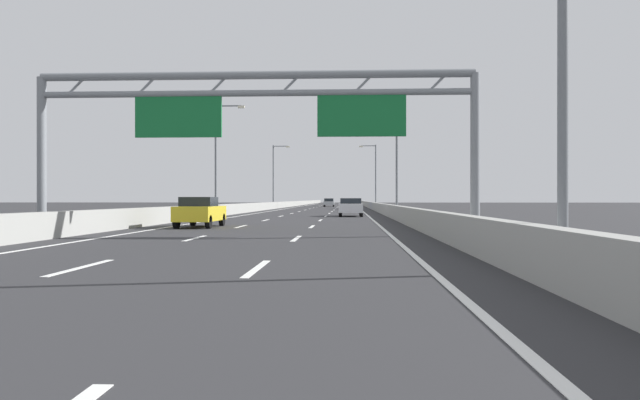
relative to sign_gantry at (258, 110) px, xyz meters
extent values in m
plane|color=#2D2D30|center=(-0.13, 76.42, -4.85)|extent=(260.00, 260.00, 0.00)
cube|color=white|center=(-1.93, -11.08, -4.84)|extent=(0.16, 3.00, 0.01)
cube|color=white|center=(-1.93, -2.08, -4.84)|extent=(0.16, 3.00, 0.01)
cube|color=white|center=(-1.93, 6.92, -4.84)|extent=(0.16, 3.00, 0.01)
cube|color=white|center=(-1.93, 15.92, -4.84)|extent=(0.16, 3.00, 0.01)
cube|color=white|center=(-1.93, 24.92, -4.84)|extent=(0.16, 3.00, 0.01)
cube|color=white|center=(-1.93, 33.92, -4.84)|extent=(0.16, 3.00, 0.01)
cube|color=white|center=(-1.93, 42.92, -4.84)|extent=(0.16, 3.00, 0.01)
cube|color=white|center=(-1.93, 51.92, -4.84)|extent=(0.16, 3.00, 0.01)
cube|color=white|center=(-1.93, 60.92, -4.84)|extent=(0.16, 3.00, 0.01)
cube|color=white|center=(-1.93, 69.92, -4.84)|extent=(0.16, 3.00, 0.01)
cube|color=white|center=(-1.93, 78.92, -4.84)|extent=(0.16, 3.00, 0.01)
cube|color=white|center=(-1.93, 87.92, -4.84)|extent=(0.16, 3.00, 0.01)
cube|color=white|center=(-1.93, 96.92, -4.84)|extent=(0.16, 3.00, 0.01)
cube|color=white|center=(-1.93, 105.92, -4.84)|extent=(0.16, 3.00, 0.01)
cube|color=white|center=(-1.93, 114.92, -4.84)|extent=(0.16, 3.00, 0.01)
cube|color=white|center=(-1.93, 123.92, -4.84)|extent=(0.16, 3.00, 0.01)
cube|color=white|center=(-1.93, 132.92, -4.84)|extent=(0.16, 3.00, 0.01)
cube|color=white|center=(1.67, -11.08, -4.84)|extent=(0.16, 3.00, 0.01)
cube|color=white|center=(1.67, -2.08, -4.84)|extent=(0.16, 3.00, 0.01)
cube|color=white|center=(1.67, 6.92, -4.84)|extent=(0.16, 3.00, 0.01)
cube|color=white|center=(1.67, 15.92, -4.84)|extent=(0.16, 3.00, 0.01)
cube|color=white|center=(1.67, 24.92, -4.84)|extent=(0.16, 3.00, 0.01)
cube|color=white|center=(1.67, 33.92, -4.84)|extent=(0.16, 3.00, 0.01)
cube|color=white|center=(1.67, 42.92, -4.84)|extent=(0.16, 3.00, 0.01)
cube|color=white|center=(1.67, 51.92, -4.84)|extent=(0.16, 3.00, 0.01)
cube|color=white|center=(1.67, 60.92, -4.84)|extent=(0.16, 3.00, 0.01)
cube|color=white|center=(1.67, 69.92, -4.84)|extent=(0.16, 3.00, 0.01)
cube|color=white|center=(1.67, 78.92, -4.84)|extent=(0.16, 3.00, 0.01)
cube|color=white|center=(1.67, 87.92, -4.84)|extent=(0.16, 3.00, 0.01)
cube|color=white|center=(1.67, 96.92, -4.84)|extent=(0.16, 3.00, 0.01)
cube|color=white|center=(1.67, 105.92, -4.84)|extent=(0.16, 3.00, 0.01)
cube|color=white|center=(1.67, 114.92, -4.84)|extent=(0.16, 3.00, 0.01)
cube|color=white|center=(1.67, 123.92, -4.84)|extent=(0.16, 3.00, 0.01)
cube|color=white|center=(1.67, 132.92, -4.84)|extent=(0.16, 3.00, 0.01)
cube|color=white|center=(-5.38, 64.42, -4.84)|extent=(0.16, 176.00, 0.01)
cube|color=white|center=(5.12, 64.42, -4.84)|extent=(0.16, 176.00, 0.01)
cube|color=#9E9E99|center=(-7.03, 86.42, -4.37)|extent=(0.45, 220.00, 0.95)
cube|color=#9E9E99|center=(6.77, 86.42, -4.37)|extent=(0.45, 220.00, 0.95)
cylinder|color=gray|center=(-8.58, 0.00, -1.75)|extent=(0.36, 0.36, 6.20)
cylinder|color=gray|center=(8.33, 0.00, -1.75)|extent=(0.36, 0.36, 6.20)
cylinder|color=gray|center=(-0.13, 0.00, 1.35)|extent=(16.91, 0.32, 0.32)
cylinder|color=gray|center=(-0.13, 0.00, 0.65)|extent=(16.91, 0.26, 0.26)
cylinder|color=gray|center=(-7.17, 0.00, 1.00)|extent=(0.74, 0.10, 0.74)
cylinder|color=gray|center=(-4.36, 0.00, 1.00)|extent=(0.74, 0.10, 0.74)
cylinder|color=gray|center=(-1.54, 0.00, 1.00)|extent=(0.74, 0.10, 0.74)
cylinder|color=gray|center=(1.28, 0.00, 1.00)|extent=(0.74, 0.10, 0.74)
cylinder|color=gray|center=(4.10, 0.00, 1.00)|extent=(0.74, 0.10, 0.74)
cylinder|color=gray|center=(6.92, 0.00, 1.00)|extent=(0.74, 0.10, 0.74)
cube|color=#146B33|center=(-3.12, 0.00, -0.25)|extent=(3.40, 0.12, 1.60)
cube|color=#146B33|center=(4.01, 0.00, -0.25)|extent=(3.40, 0.12, 1.60)
cylinder|color=slate|center=(7.57, -11.45, -0.10)|extent=(0.20, 0.20, 9.50)
cylinder|color=slate|center=(-7.83, 27.55, -0.10)|extent=(0.20, 0.20, 9.50)
cylinder|color=slate|center=(-6.73, 27.55, 4.50)|extent=(2.20, 0.12, 0.12)
cube|color=#F2EAC6|center=(-5.63, 27.55, 4.40)|extent=(0.56, 0.28, 0.20)
cylinder|color=slate|center=(7.57, 27.55, -0.10)|extent=(0.20, 0.20, 9.50)
cylinder|color=slate|center=(6.47, 27.55, 4.50)|extent=(2.20, 0.12, 0.12)
cube|color=#F2EAC6|center=(5.37, 27.55, 4.40)|extent=(0.56, 0.28, 0.20)
cylinder|color=slate|center=(-7.83, 66.54, -0.10)|extent=(0.20, 0.20, 9.50)
cylinder|color=slate|center=(-6.73, 66.54, 4.50)|extent=(2.20, 0.12, 0.12)
cube|color=#F2EAC6|center=(-5.63, 66.54, 4.40)|extent=(0.56, 0.28, 0.20)
cylinder|color=slate|center=(7.57, 66.54, -0.10)|extent=(0.20, 0.20, 9.50)
cylinder|color=slate|center=(6.47, 66.54, 4.50)|extent=(2.20, 0.12, 0.12)
cube|color=#F2EAC6|center=(5.37, 66.54, 4.40)|extent=(0.56, 0.28, 0.20)
cube|color=#A8ADB2|center=(0.01, 83.54, -4.20)|extent=(1.83, 4.13, 0.64)
cube|color=black|center=(0.01, 83.37, -3.63)|extent=(1.61, 1.90, 0.52)
cylinder|color=black|center=(-0.80, 85.05, -4.53)|extent=(0.22, 0.64, 0.64)
cylinder|color=black|center=(0.82, 85.05, -4.53)|extent=(0.22, 0.64, 0.64)
cylinder|color=black|center=(-0.80, 82.02, -4.53)|extent=(0.22, 0.64, 0.64)
cylinder|color=black|center=(0.82, 82.02, -4.53)|extent=(0.22, 0.64, 0.64)
cube|color=#2347AD|center=(3.52, 59.57, -4.21)|extent=(1.76, 4.55, 0.63)
cube|color=black|center=(3.52, 58.95, -3.69)|extent=(1.55, 1.85, 0.43)
cylinder|color=black|center=(2.75, 61.30, -4.53)|extent=(0.22, 0.64, 0.64)
cylinder|color=black|center=(4.28, 61.30, -4.53)|extent=(0.22, 0.64, 0.64)
cylinder|color=black|center=(2.75, 57.84, -4.53)|extent=(0.22, 0.64, 0.64)
cylinder|color=black|center=(4.28, 57.84, -4.53)|extent=(0.22, 0.64, 0.64)
cube|color=silver|center=(3.69, 25.06, -4.17)|extent=(1.87, 4.51, 0.70)
cube|color=black|center=(3.69, 25.00, -3.61)|extent=(1.65, 2.13, 0.43)
cylinder|color=black|center=(2.86, 26.77, -4.53)|extent=(0.22, 0.64, 0.64)
cylinder|color=black|center=(4.51, 26.77, -4.53)|extent=(0.22, 0.64, 0.64)
cylinder|color=black|center=(2.86, 23.36, -4.53)|extent=(0.22, 0.64, 0.64)
cylinder|color=black|center=(4.51, 23.36, -4.53)|extent=(0.22, 0.64, 0.64)
cube|color=yellow|center=(-3.84, 6.31, -4.17)|extent=(1.75, 4.10, 0.72)
cube|color=black|center=(-3.84, 6.02, -3.58)|extent=(1.54, 1.80, 0.45)
cylinder|color=black|center=(-4.61, 7.81, -4.53)|extent=(0.22, 0.64, 0.64)
cylinder|color=black|center=(-3.08, 7.81, -4.53)|extent=(0.22, 0.64, 0.64)
cylinder|color=black|center=(-4.61, 4.81, -4.53)|extent=(0.22, 0.64, 0.64)
cylinder|color=black|center=(-3.08, 4.81, -4.53)|extent=(0.22, 0.64, 0.64)
camera|label=1|loc=(3.51, -22.98, -3.44)|focal=33.54mm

